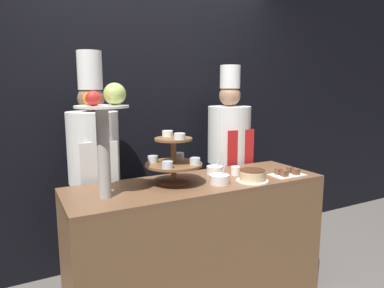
{
  "coord_description": "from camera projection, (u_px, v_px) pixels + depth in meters",
  "views": [
    {
      "loc": [
        -1.12,
        -1.72,
        1.56
      ],
      "look_at": [
        0.0,
        0.39,
        1.17
      ],
      "focal_mm": 32.0,
      "sensor_mm": 36.0,
      "label": 1
    }
  ],
  "objects": [
    {
      "name": "wall_back",
      "position": [
        151.0,
        106.0,
        3.09
      ],
      "size": [
        10.0,
        0.06,
        2.8
      ],
      "color": "black",
      "rests_on": "ground_plane"
    },
    {
      "name": "buffet_counter",
      "position": [
        199.0,
        243.0,
        2.45
      ],
      "size": [
        1.81,
        0.59,
        0.92
      ],
      "color": "brown",
      "rests_on": "ground_plane"
    },
    {
      "name": "tiered_stand",
      "position": [
        174.0,
        158.0,
        2.29
      ],
      "size": [
        0.39,
        0.39,
        0.36
      ],
      "color": "brown",
      "rests_on": "buffet_counter"
    },
    {
      "name": "fruit_pedestal",
      "position": [
        105.0,
        120.0,
        1.96
      ],
      "size": [
        0.31,
        0.31,
        0.67
      ],
      "color": "#B2ADA8",
      "rests_on": "buffet_counter"
    },
    {
      "name": "cake_round",
      "position": [
        252.0,
        176.0,
        2.38
      ],
      "size": [
        0.23,
        0.23,
        0.08
      ],
      "color": "white",
      "rests_on": "buffet_counter"
    },
    {
      "name": "cup_white",
      "position": [
        235.0,
        171.0,
        2.55
      ],
      "size": [
        0.07,
        0.07,
        0.07
      ],
      "color": "white",
      "rests_on": "buffet_counter"
    },
    {
      "name": "cake_square_tray",
      "position": [
        287.0,
        173.0,
        2.55
      ],
      "size": [
        0.25,
        0.16,
        0.05
      ],
      "color": "white",
      "rests_on": "buffet_counter"
    },
    {
      "name": "serving_bowl_near",
      "position": [
        219.0,
        179.0,
        2.32
      ],
      "size": [
        0.14,
        0.14,
        0.16
      ],
      "color": "white",
      "rests_on": "buffet_counter"
    },
    {
      "name": "serving_bowl_far",
      "position": [
        215.0,
        170.0,
        2.58
      ],
      "size": [
        0.12,
        0.12,
        0.16
      ],
      "color": "white",
      "rests_on": "buffet_counter"
    },
    {
      "name": "chef_left",
      "position": [
        94.0,
        167.0,
        2.55
      ],
      "size": [
        0.37,
        0.37,
        1.82
      ],
      "color": "#38332D",
      "rests_on": "ground_plane"
    },
    {
      "name": "chef_center_left",
      "position": [
        229.0,
        154.0,
        3.11
      ],
      "size": [
        0.38,
        0.38,
        1.76
      ],
      "color": "#28282D",
      "rests_on": "ground_plane"
    }
  ]
}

